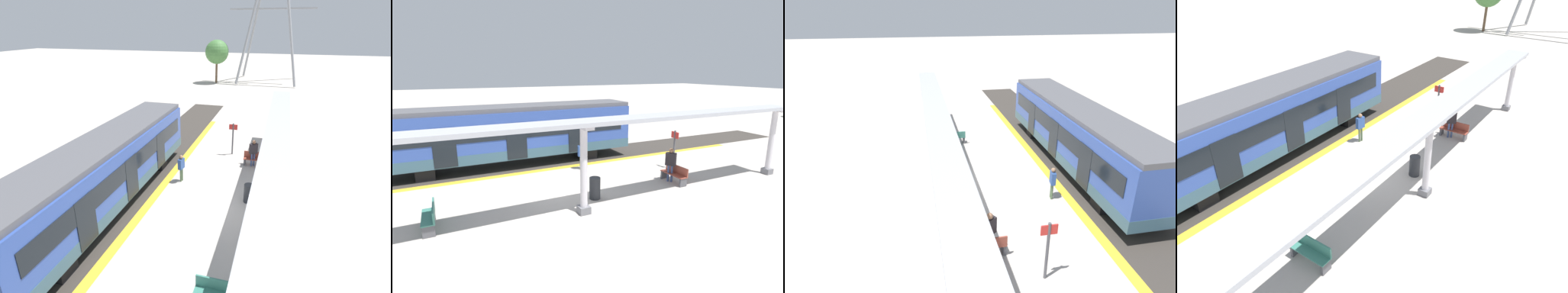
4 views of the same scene
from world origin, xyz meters
TOP-DOWN VIEW (x-y plane):
  - ground_plane at (0.00, 0.00)m, footprint 176.00×176.00m
  - tactile_edge_strip at (-3.02, 0.00)m, footprint 0.44×27.93m
  - trackbed at (-4.84, 0.00)m, footprint 3.20×39.93m
  - train_near_carriage at (-4.83, -1.14)m, footprint 2.65×14.37m
  - canopy_pillar_second at (2.79, -0.08)m, footprint 1.10×0.44m
  - canopy_pillar_third at (2.79, 10.83)m, footprint 1.10×0.44m
  - canopy_beam at (2.79, -0.05)m, footprint 1.20×22.55m
  - bench_near_end at (1.63, 5.45)m, footprint 1.51×0.47m
  - bench_mid_platform at (1.50, -5.43)m, footprint 1.50×0.44m
  - trash_bin at (1.71, 0.95)m, footprint 0.48×0.48m
  - platform_info_sign at (-0.09, 6.84)m, footprint 0.56×0.10m
  - passenger_waiting_near_edge at (-2.21, 2.15)m, footprint 0.28×0.49m
  - passenger_by_the_benches at (1.46, 5.29)m, footprint 0.54×0.46m

SIDE VIEW (x-z plane):
  - ground_plane at x=0.00m, z-range 0.00..0.00m
  - trackbed at x=-4.84m, z-range 0.00..0.01m
  - tactile_edge_strip at x=-3.02m, z-range 0.00..0.01m
  - bench_near_end at x=1.63m, z-range 0.01..0.87m
  - bench_mid_platform at x=1.50m, z-range 0.01..0.87m
  - trash_bin at x=1.71m, z-range 0.00..0.96m
  - passenger_waiting_near_edge at x=-2.21m, z-range 0.20..1.79m
  - passenger_by_the_benches at x=1.46m, z-range 0.22..1.94m
  - platform_info_sign at x=-0.09m, z-range 0.23..2.43m
  - canopy_pillar_second at x=2.79m, z-range 0.03..3.53m
  - canopy_pillar_third at x=2.79m, z-range 0.03..3.53m
  - train_near_carriage at x=-4.83m, z-range 0.09..3.57m
  - canopy_beam at x=2.79m, z-range 3.50..3.66m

